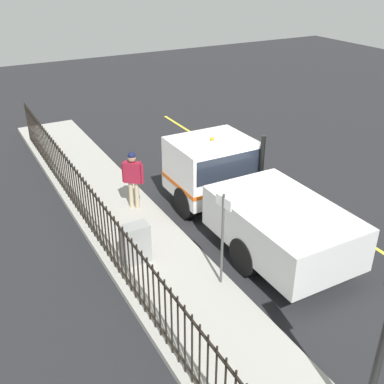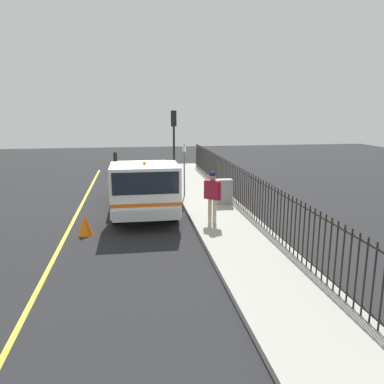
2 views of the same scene
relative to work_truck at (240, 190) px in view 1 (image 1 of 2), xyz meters
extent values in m
plane|color=#232326|center=(-0.11, 0.43, -1.19)|extent=(52.22, 52.22, 0.00)
cube|color=#A3A099|center=(2.83, 0.43, -1.11)|extent=(2.41, 23.74, 0.15)
cube|color=yellow|center=(-2.62, 0.43, -1.18)|extent=(0.12, 21.36, 0.01)
cube|color=white|center=(0.00, -1.54, 0.12)|extent=(2.35, 2.01, 1.66)
cube|color=black|center=(0.00, -1.54, 0.49)|extent=(2.16, 2.05, 0.73)
cube|color=silver|center=(0.00, 1.84, -0.15)|extent=(2.35, 3.77, 1.11)
cube|color=silver|center=(0.00, -2.63, -0.56)|extent=(2.23, 0.20, 0.36)
cube|color=#DB5914|center=(0.00, -1.54, -0.24)|extent=(2.37, 2.03, 0.12)
cylinder|color=black|center=(1.05, -1.25, -0.71)|extent=(0.30, 0.96, 0.96)
cylinder|color=black|center=(-1.05, -1.24, -0.71)|extent=(0.30, 0.96, 0.96)
cylinder|color=black|center=(1.06, 1.84, -0.71)|extent=(0.30, 0.96, 0.96)
cylinder|color=black|center=(-1.05, 1.84, -0.71)|extent=(0.30, 0.96, 0.96)
sphere|color=orange|center=(0.00, -1.54, 1.00)|extent=(0.12, 0.12, 0.12)
cylinder|color=black|center=(-1.02, -0.44, 0.29)|extent=(0.14, 0.14, 1.99)
cube|color=maroon|center=(2.26, -2.26, 0.14)|extent=(0.54, 0.50, 0.64)
sphere|color=#997051|center=(2.26, -2.26, 0.58)|extent=(0.24, 0.24, 0.24)
sphere|color=#14193F|center=(2.26, -2.26, 0.66)|extent=(0.22, 0.22, 0.22)
cylinder|color=tan|center=(2.33, -2.32, -0.61)|extent=(0.13, 0.13, 0.86)
cylinder|color=tan|center=(2.19, -2.21, -0.61)|extent=(0.13, 0.13, 0.86)
cylinder|color=maroon|center=(2.48, -2.45, 0.11)|extent=(0.09, 0.09, 0.61)
cylinder|color=maroon|center=(2.04, -2.08, 0.11)|extent=(0.09, 0.09, 0.61)
cylinder|color=black|center=(3.84, -9.66, -0.25)|extent=(0.04, 0.04, 1.57)
cylinder|color=black|center=(3.84, -9.40, -0.25)|extent=(0.04, 0.04, 1.57)
cylinder|color=black|center=(3.84, -9.14, -0.25)|extent=(0.04, 0.04, 1.57)
cylinder|color=black|center=(3.84, -8.87, -0.25)|extent=(0.04, 0.04, 1.57)
cylinder|color=black|center=(3.84, -8.61, -0.25)|extent=(0.04, 0.04, 1.57)
cylinder|color=black|center=(3.84, -8.35, -0.25)|extent=(0.04, 0.04, 1.57)
cylinder|color=black|center=(3.84, -8.09, -0.25)|extent=(0.04, 0.04, 1.57)
cylinder|color=black|center=(3.84, -7.83, -0.25)|extent=(0.04, 0.04, 1.57)
cylinder|color=black|center=(3.84, -7.56, -0.25)|extent=(0.04, 0.04, 1.57)
cylinder|color=black|center=(3.84, -7.30, -0.25)|extent=(0.04, 0.04, 1.57)
cylinder|color=black|center=(3.84, -7.04, -0.25)|extent=(0.04, 0.04, 1.57)
cylinder|color=black|center=(3.84, -6.78, -0.25)|extent=(0.04, 0.04, 1.57)
cylinder|color=black|center=(3.84, -6.52, -0.25)|extent=(0.04, 0.04, 1.57)
cylinder|color=black|center=(3.84, -6.25, -0.25)|extent=(0.04, 0.04, 1.57)
cylinder|color=black|center=(3.84, -5.99, -0.25)|extent=(0.04, 0.04, 1.57)
cylinder|color=black|center=(3.84, -5.73, -0.25)|extent=(0.04, 0.04, 1.57)
cylinder|color=black|center=(3.84, -5.47, -0.25)|extent=(0.04, 0.04, 1.57)
cylinder|color=black|center=(3.84, -5.21, -0.25)|extent=(0.04, 0.04, 1.57)
cylinder|color=black|center=(3.84, -4.94, -0.25)|extent=(0.04, 0.04, 1.57)
cylinder|color=black|center=(3.84, -4.68, -0.25)|extent=(0.04, 0.04, 1.57)
cylinder|color=black|center=(3.84, -4.42, -0.25)|extent=(0.04, 0.04, 1.57)
cylinder|color=black|center=(3.84, -4.16, -0.25)|extent=(0.04, 0.04, 1.57)
cylinder|color=black|center=(3.84, -3.90, -0.25)|extent=(0.04, 0.04, 1.57)
cylinder|color=black|center=(3.84, -3.63, -0.25)|extent=(0.04, 0.04, 1.57)
cylinder|color=black|center=(3.84, -3.37, -0.25)|extent=(0.04, 0.04, 1.57)
cylinder|color=black|center=(3.84, -3.11, -0.25)|extent=(0.04, 0.04, 1.57)
cylinder|color=black|center=(3.84, -2.85, -0.25)|extent=(0.04, 0.04, 1.57)
cylinder|color=black|center=(3.84, -2.59, -0.25)|extent=(0.04, 0.04, 1.57)
cylinder|color=black|center=(3.84, -2.32, -0.25)|extent=(0.04, 0.04, 1.57)
cylinder|color=black|center=(3.84, -2.06, -0.25)|extent=(0.04, 0.04, 1.57)
cylinder|color=black|center=(3.84, -1.80, -0.25)|extent=(0.04, 0.04, 1.57)
cylinder|color=black|center=(3.84, -1.54, -0.25)|extent=(0.04, 0.04, 1.57)
cylinder|color=black|center=(3.84, -1.28, -0.25)|extent=(0.04, 0.04, 1.57)
cylinder|color=black|center=(3.84, -1.01, -0.25)|extent=(0.04, 0.04, 1.57)
cylinder|color=black|center=(3.84, -0.75, -0.25)|extent=(0.04, 0.04, 1.57)
cylinder|color=black|center=(3.84, -0.49, -0.25)|extent=(0.04, 0.04, 1.57)
cylinder|color=black|center=(3.84, -0.23, -0.25)|extent=(0.04, 0.04, 1.57)
cylinder|color=black|center=(3.84, 0.03, -0.25)|extent=(0.04, 0.04, 1.57)
cylinder|color=black|center=(3.84, 0.30, -0.25)|extent=(0.04, 0.04, 1.57)
cylinder|color=black|center=(3.84, 0.56, -0.25)|extent=(0.04, 0.04, 1.57)
cylinder|color=black|center=(3.84, 0.82, -0.25)|extent=(0.04, 0.04, 1.57)
cylinder|color=black|center=(3.84, 1.08, -0.25)|extent=(0.04, 0.04, 1.57)
cylinder|color=black|center=(3.84, 1.34, -0.25)|extent=(0.04, 0.04, 1.57)
cylinder|color=black|center=(3.84, 1.61, -0.25)|extent=(0.04, 0.04, 1.57)
cylinder|color=black|center=(3.84, 1.87, -0.25)|extent=(0.04, 0.04, 1.57)
cylinder|color=black|center=(3.84, 2.13, -0.25)|extent=(0.04, 0.04, 1.57)
cylinder|color=black|center=(3.84, 2.39, -0.25)|extent=(0.04, 0.04, 1.57)
cylinder|color=black|center=(3.84, 2.65, -0.25)|extent=(0.04, 0.04, 1.57)
cylinder|color=black|center=(3.84, 2.92, -0.25)|extent=(0.04, 0.04, 1.57)
cylinder|color=black|center=(3.84, 3.18, -0.25)|extent=(0.04, 0.04, 1.57)
cylinder|color=black|center=(3.84, 3.44, -0.25)|extent=(0.04, 0.04, 1.57)
cylinder|color=black|center=(3.84, 3.70, -0.25)|extent=(0.04, 0.04, 1.57)
cylinder|color=black|center=(3.84, 3.96, -0.25)|extent=(0.04, 0.04, 1.57)
cylinder|color=black|center=(3.84, 4.23, -0.25)|extent=(0.04, 0.04, 1.57)
cylinder|color=black|center=(3.84, 4.49, -0.25)|extent=(0.04, 0.04, 1.57)
cylinder|color=black|center=(3.84, 4.75, -0.25)|extent=(0.04, 0.04, 1.57)
cylinder|color=black|center=(3.84, 5.01, -0.25)|extent=(0.04, 0.04, 1.57)
cube|color=black|center=(3.84, 0.43, 0.41)|extent=(0.04, 20.18, 0.04)
cube|color=black|center=(3.84, 0.43, -0.84)|extent=(0.04, 20.18, 0.04)
cylinder|color=black|center=(1.88, 6.36, 0.85)|extent=(0.12, 0.12, 3.77)
cube|color=gray|center=(3.28, 0.32, -0.52)|extent=(0.68, 0.41, 1.03)
cone|color=orange|center=(-1.98, -2.43, -0.84)|extent=(0.49, 0.49, 0.69)
cylinder|color=#4C4C4C|center=(1.87, 2.05, 0.13)|extent=(0.06, 0.06, 2.33)
cube|color=white|center=(1.87, 2.05, 1.09)|extent=(0.09, 0.50, 0.24)
camera|label=1|loc=(6.65, 9.34, 5.82)|focal=43.31mm
camera|label=2|loc=(-0.38, -14.66, 2.84)|focal=35.66mm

